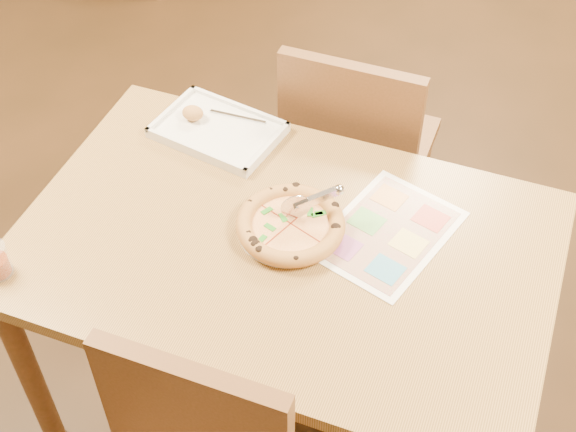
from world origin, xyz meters
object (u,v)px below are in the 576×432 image
(chair_far, at_px, (355,138))
(pizza_cutter, at_px, (311,201))
(pizza, at_px, (291,225))
(menu, at_px, (387,232))
(dining_table, at_px, (285,265))
(appetizer_tray, at_px, (216,130))
(plate, at_px, (288,228))

(chair_far, height_order, pizza_cutter, chair_far)
(pizza, xyz_separation_m, menu, (0.22, 0.08, -0.02))
(pizza, relative_size, menu, 0.74)
(dining_table, distance_m, chair_far, 0.61)
(pizza_cutter, relative_size, appetizer_tray, 0.35)
(appetizer_tray, bearing_deg, plate, -40.57)
(pizza_cutter, bearing_deg, pizza, -161.74)
(pizza_cutter, bearing_deg, menu, -20.10)
(dining_table, distance_m, plate, 0.10)
(dining_table, height_order, pizza, pizza)
(pizza_cutter, relative_size, menu, 0.36)
(chair_far, distance_m, menu, 0.56)
(dining_table, relative_size, chair_far, 2.77)
(plate, relative_size, menu, 0.68)
(dining_table, bearing_deg, appetizer_tray, 136.00)
(dining_table, xyz_separation_m, pizza, (0.00, 0.04, 0.11))
(pizza_cutter, xyz_separation_m, appetizer_tray, (-0.36, 0.23, -0.07))
(chair_far, xyz_separation_m, pizza, (0.00, -0.57, 0.18))
(menu, bearing_deg, plate, -161.66)
(chair_far, bearing_deg, menu, 115.08)
(pizza, distance_m, appetizer_tray, 0.43)
(plate, xyz_separation_m, menu, (0.23, 0.08, -0.00))
(appetizer_tray, xyz_separation_m, menu, (0.55, -0.19, -0.01))
(pizza_cutter, height_order, menu, pizza_cutter)
(dining_table, relative_size, menu, 3.56)
(dining_table, bearing_deg, chair_far, 90.00)
(plate, relative_size, pizza, 0.93)
(plate, height_order, pizza_cutter, pizza_cutter)
(dining_table, bearing_deg, menu, 27.50)
(plate, bearing_deg, dining_table, -81.26)
(chair_far, xyz_separation_m, appetizer_tray, (-0.32, -0.29, 0.17))
(plate, xyz_separation_m, appetizer_tray, (-0.32, 0.27, 0.01))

